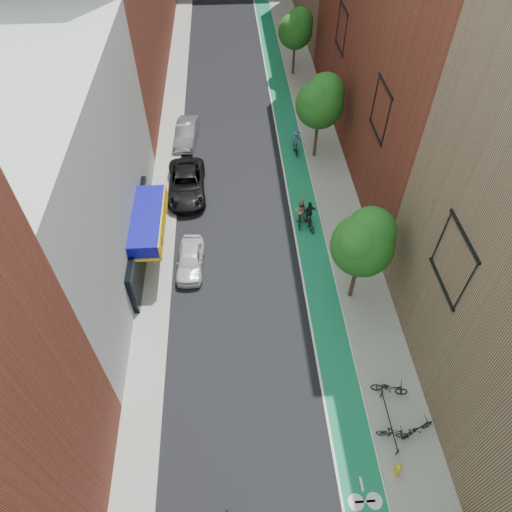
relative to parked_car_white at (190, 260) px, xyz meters
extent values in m
plane|color=black|center=(3.86, -12.99, -0.66)|extent=(160.00, 160.00, 0.00)
cube|color=#147550|center=(7.86, 13.01, -0.66)|extent=(2.00, 68.00, 0.01)
cube|color=gray|center=(-2.14, 13.01, -0.59)|extent=(2.00, 68.00, 0.15)
cube|color=gray|center=(10.36, 13.01, -0.59)|extent=(3.00, 68.00, 0.15)
cube|color=silver|center=(-7.14, 1.01, 5.34)|extent=(8.00, 20.00, 12.00)
cylinder|color=#332619|center=(9.46, -2.99, 0.99)|extent=(0.24, 0.24, 3.30)
sphere|color=#154F15|center=(9.46, -2.99, 3.72)|extent=(3.36, 3.36, 3.36)
sphere|color=#154F15|center=(9.86, -2.69, 4.44)|extent=(2.64, 2.64, 2.64)
sphere|color=#154F15|center=(9.16, -3.29, 4.20)|extent=(2.40, 2.40, 2.40)
cylinder|color=#332619|center=(9.46, 11.01, 1.07)|extent=(0.24, 0.24, 3.47)
sphere|color=#154F15|center=(9.46, 11.01, 3.94)|extent=(3.53, 3.53, 3.53)
sphere|color=#154F15|center=(9.86, 11.31, 4.69)|extent=(2.77, 2.77, 2.77)
sphere|color=#154F15|center=(9.16, 10.71, 4.44)|extent=(2.52, 2.52, 2.52)
cylinder|color=#332619|center=(9.46, 25.01, 0.93)|extent=(0.24, 0.24, 3.19)
sphere|color=#154F15|center=(9.46, 25.01, 3.57)|extent=(3.25, 3.25, 3.25)
sphere|color=#154F15|center=(9.86, 25.31, 4.27)|extent=(2.55, 2.55, 2.55)
sphere|color=#154F15|center=(9.16, 24.71, 4.04)|extent=(2.32, 2.32, 2.32)
imported|color=silver|center=(0.00, 0.00, 0.00)|extent=(1.75, 3.96, 1.33)
imported|color=black|center=(-0.48, 7.29, 0.13)|extent=(2.80, 5.81, 1.59)
imported|color=gray|center=(-0.74, 13.97, 0.09)|extent=(2.03, 4.68, 1.50)
imported|color=black|center=(7.29, 3.38, -0.16)|extent=(0.74, 1.73, 1.01)
imported|color=tan|center=(7.29, 3.48, 0.55)|extent=(0.93, 0.78, 1.73)
imported|color=black|center=(7.85, 3.10, -0.17)|extent=(1.08, 1.96, 0.98)
imported|color=black|center=(7.85, 3.20, 0.54)|extent=(1.07, 0.65, 1.71)
imported|color=black|center=(8.04, 11.67, -0.20)|extent=(0.58, 1.58, 0.93)
imported|color=#43637A|center=(8.04, 11.77, 0.51)|extent=(1.11, 0.70, 1.64)
imported|color=black|center=(10.86, -11.26, -0.05)|extent=(1.85, 1.22, 0.92)
imported|color=black|center=(9.64, -11.37, -0.07)|extent=(1.52, 0.67, 0.89)
imported|color=black|center=(10.09, -9.17, -0.04)|extent=(1.91, 1.04, 0.95)
cylinder|color=gold|center=(9.46, -12.93, -0.21)|extent=(0.26, 0.26, 0.61)
sphere|color=gold|center=(9.46, -12.93, 0.16)|extent=(0.29, 0.29, 0.29)
camera|label=1|loc=(2.80, -19.02, 21.02)|focal=32.00mm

